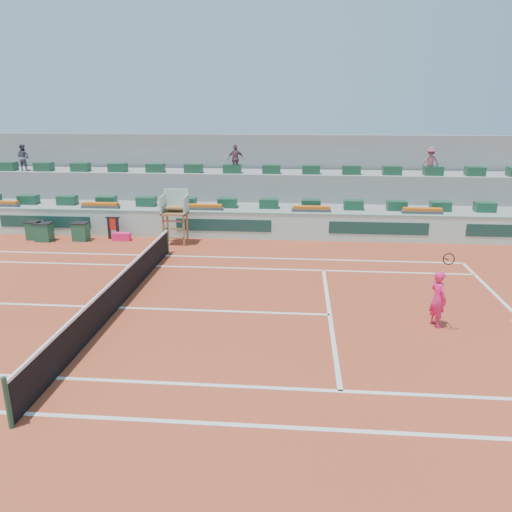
% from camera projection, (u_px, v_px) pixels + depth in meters
% --- Properties ---
extents(ground, '(90.00, 90.00, 0.00)m').
position_uv_depth(ground, '(119.00, 308.00, 15.24)').
color(ground, '#A2391F').
rests_on(ground, ground).
extents(seating_tier_lower, '(36.00, 4.00, 1.20)m').
position_uv_depth(seating_tier_lower, '(191.00, 215.00, 25.26)').
color(seating_tier_lower, gray).
rests_on(seating_tier_lower, ground).
extents(seating_tier_upper, '(36.00, 2.40, 2.60)m').
position_uv_depth(seating_tier_upper, '(197.00, 196.00, 26.58)').
color(seating_tier_upper, gray).
rests_on(seating_tier_upper, ground).
extents(stadium_back_wall, '(36.00, 0.40, 4.40)m').
position_uv_depth(stadium_back_wall, '(202.00, 175.00, 27.85)').
color(stadium_back_wall, gray).
rests_on(stadium_back_wall, ground).
extents(player_bag, '(0.80, 0.36, 0.36)m').
position_uv_depth(player_bag, '(122.00, 237.00, 22.75)').
color(player_bag, '#FA206C').
rests_on(player_bag, ground).
extents(spectator_left, '(0.75, 0.63, 1.39)m').
position_uv_depth(spectator_left, '(23.00, 157.00, 26.16)').
color(spectator_left, '#545462').
rests_on(spectator_left, seating_tier_upper).
extents(spectator_mid, '(0.92, 0.66, 1.44)m').
position_uv_depth(spectator_mid, '(236.00, 159.00, 25.17)').
color(spectator_mid, '#6F4A58').
rests_on(spectator_mid, seating_tier_upper).
extents(spectator_right, '(0.94, 0.63, 1.36)m').
position_uv_depth(spectator_right, '(430.00, 161.00, 24.48)').
color(spectator_right, '#984C57').
rests_on(spectator_right, seating_tier_upper).
extents(court_lines, '(23.89, 11.09, 0.01)m').
position_uv_depth(court_lines, '(119.00, 308.00, 15.24)').
color(court_lines, white).
rests_on(court_lines, ground).
extents(tennis_net, '(0.10, 11.97, 1.10)m').
position_uv_depth(tennis_net, '(117.00, 292.00, 15.08)').
color(tennis_net, black).
rests_on(tennis_net, ground).
extents(advertising_hoarding, '(36.00, 0.34, 1.26)m').
position_uv_depth(advertising_hoarding, '(182.00, 224.00, 23.15)').
color(advertising_hoarding, '#ADDAC7').
rests_on(advertising_hoarding, ground).
extents(umpire_chair, '(1.10, 0.90, 2.40)m').
position_uv_depth(umpire_chair, '(175.00, 209.00, 21.93)').
color(umpire_chair, brown).
rests_on(umpire_chair, ground).
extents(seat_row_lower, '(32.90, 0.60, 0.44)m').
position_uv_depth(seat_row_lower, '(187.00, 202.00, 24.17)').
color(seat_row_lower, '#18482D').
rests_on(seat_row_lower, seating_tier_lower).
extents(seat_row_upper, '(32.90, 0.60, 0.44)m').
position_uv_depth(seat_row_upper, '(194.00, 168.00, 25.57)').
color(seat_row_upper, '#18482D').
rests_on(seat_row_upper, seating_tier_upper).
extents(flower_planters, '(26.80, 0.36, 0.28)m').
position_uv_depth(flower_planters, '(152.00, 207.00, 23.55)').
color(flower_planters, '#494949').
rests_on(flower_planters, seating_tier_lower).
extents(drink_cooler_a, '(0.69, 0.60, 0.84)m').
position_uv_depth(drink_cooler_a, '(81.00, 231.00, 22.66)').
color(drink_cooler_a, '#1A4F34').
rests_on(drink_cooler_a, ground).
extents(drink_cooler_b, '(0.71, 0.62, 0.84)m').
position_uv_depth(drink_cooler_b, '(44.00, 232.00, 22.58)').
color(drink_cooler_b, '#1A4F34').
rests_on(drink_cooler_b, ground).
extents(drink_cooler_c, '(0.73, 0.63, 0.84)m').
position_uv_depth(drink_cooler_c, '(35.00, 230.00, 22.88)').
color(drink_cooler_c, '#1A4F34').
rests_on(drink_cooler_c, ground).
extents(towel_rack, '(0.65, 0.11, 1.03)m').
position_uv_depth(towel_rack, '(113.00, 226.00, 22.88)').
color(towel_rack, black).
rests_on(towel_rack, ground).
extents(tennis_player, '(0.58, 0.91, 2.28)m').
position_uv_depth(tennis_player, '(438.00, 299.00, 13.78)').
color(tennis_player, '#FA206C').
rests_on(tennis_player, ground).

